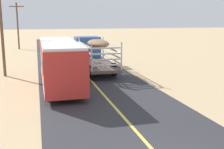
# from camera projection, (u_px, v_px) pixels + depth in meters

# --- Properties ---
(livestock_truck) EXTENTS (2.53, 9.70, 3.02)m
(livestock_truck) POSITION_uv_depth(u_px,v_px,m) (91.00, 50.00, 27.60)
(livestock_truck) COLOR #3359A5
(livestock_truck) RESTS_ON road_surface
(bus) EXTENTS (2.54, 10.00, 3.21)m
(bus) POSITION_uv_depth(u_px,v_px,m) (60.00, 62.00, 20.07)
(bus) COLOR red
(bus) RESTS_ON road_surface
(car_far) EXTENTS (1.80, 4.40, 1.46)m
(car_far) POSITION_uv_depth(u_px,v_px,m) (47.00, 45.00, 44.31)
(car_far) COLOR black
(car_far) RESTS_ON road_surface
(power_pole_mid) EXTENTS (2.20, 0.24, 7.04)m
(power_pole_mid) POSITION_uv_depth(u_px,v_px,m) (2.00, 31.00, 23.15)
(power_pole_mid) COLOR brown
(power_pole_mid) RESTS_ON ground
(power_pole_far) EXTENTS (2.20, 0.24, 7.20)m
(power_pole_far) POSITION_uv_depth(u_px,v_px,m) (18.00, 24.00, 43.74)
(power_pole_far) COLOR brown
(power_pole_far) RESTS_ON ground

